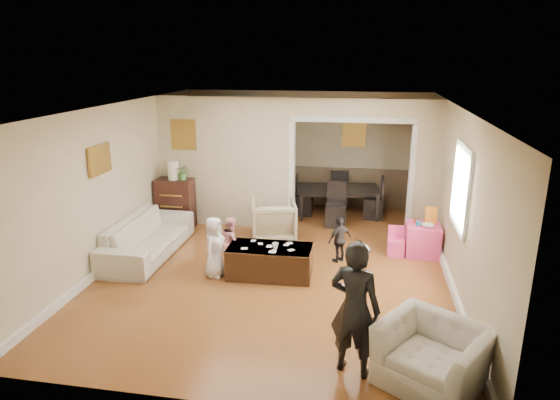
% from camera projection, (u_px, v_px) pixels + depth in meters
% --- Properties ---
extents(floor, '(7.00, 7.00, 0.00)m').
position_uv_depth(floor, '(278.00, 263.00, 8.20)').
color(floor, '#995327').
rests_on(floor, ground).
extents(partition_left, '(2.75, 0.18, 2.60)m').
position_uv_depth(partition_left, '(226.00, 162.00, 9.76)').
color(partition_left, beige).
rests_on(partition_left, ground).
extents(partition_right, '(0.55, 0.18, 2.60)m').
position_uv_depth(partition_right, '(425.00, 170.00, 9.12)').
color(partition_right, beige).
rests_on(partition_right, ground).
extents(partition_header, '(2.22, 0.18, 0.35)m').
position_uv_depth(partition_header, '(353.00, 108.00, 9.03)').
color(partition_header, beige).
rests_on(partition_header, partition_right).
extents(window_pane, '(0.03, 0.95, 1.10)m').
position_uv_depth(window_pane, '(462.00, 188.00, 6.93)').
color(window_pane, white).
rests_on(window_pane, ground).
extents(framed_art_partition, '(0.45, 0.03, 0.55)m').
position_uv_depth(framed_art_partition, '(184.00, 135.00, 9.64)').
color(framed_art_partition, brown).
rests_on(framed_art_partition, partition_left).
extents(framed_art_sofa_wall, '(0.03, 0.55, 0.40)m').
position_uv_depth(framed_art_sofa_wall, '(99.00, 160.00, 7.57)').
color(framed_art_sofa_wall, brown).
extents(framed_art_alcove, '(0.45, 0.03, 0.55)m').
position_uv_depth(framed_art_alcove, '(354.00, 133.00, 10.78)').
color(framed_art_alcove, brown).
extents(sofa, '(0.90, 2.27, 0.66)m').
position_uv_depth(sofa, '(148.00, 237.00, 8.47)').
color(sofa, beige).
rests_on(sofa, ground).
extents(armchair_back, '(0.99, 1.00, 0.76)m').
position_uv_depth(armchair_back, '(274.00, 221.00, 9.14)').
color(armchair_back, tan).
rests_on(armchair_back, ground).
extents(armchair_front, '(1.36, 1.32, 0.67)m').
position_uv_depth(armchair_front, '(433.00, 355.00, 5.11)').
color(armchair_front, beige).
rests_on(armchair_front, ground).
extents(dresser, '(0.73, 0.41, 1.01)m').
position_uv_depth(dresser, '(176.00, 204.00, 9.77)').
color(dresser, black).
rests_on(dresser, ground).
extents(table_lamp, '(0.22, 0.22, 0.36)m').
position_uv_depth(table_lamp, '(173.00, 170.00, 9.58)').
color(table_lamp, '#F0E3C3').
rests_on(table_lamp, dresser).
extents(potted_plant, '(0.28, 0.25, 0.32)m').
position_uv_depth(potted_plant, '(183.00, 172.00, 9.55)').
color(potted_plant, '#4E8039').
rests_on(potted_plant, dresser).
extents(coffee_table, '(1.33, 0.70, 0.49)m').
position_uv_depth(coffee_table, '(270.00, 261.00, 7.67)').
color(coffee_table, '#372011').
rests_on(coffee_table, ground).
extents(coffee_cup, '(0.10, 0.10, 0.09)m').
position_uv_depth(coffee_cup, '(275.00, 246.00, 7.52)').
color(coffee_cup, white).
rests_on(coffee_cup, coffee_table).
extents(play_table, '(0.57, 0.57, 0.55)m').
position_uv_depth(play_table, '(422.00, 240.00, 8.49)').
color(play_table, '#E63C80').
rests_on(play_table, ground).
extents(cereal_box, '(0.20, 0.07, 0.30)m').
position_uv_depth(cereal_box, '(431.00, 215.00, 8.45)').
color(cereal_box, gold).
rests_on(cereal_box, play_table).
extents(cyan_cup, '(0.08, 0.08, 0.08)m').
position_uv_depth(cyan_cup, '(418.00, 223.00, 8.37)').
color(cyan_cup, teal).
rests_on(cyan_cup, play_table).
extents(toy_block, '(0.10, 0.08, 0.05)m').
position_uv_depth(toy_block, '(416.00, 221.00, 8.54)').
color(toy_block, red).
rests_on(toy_block, play_table).
extents(play_bowl, '(0.22, 0.22, 0.05)m').
position_uv_depth(play_bowl, '(428.00, 226.00, 8.29)').
color(play_bowl, white).
rests_on(play_bowl, play_table).
extents(dining_table, '(1.87, 1.22, 0.62)m').
position_uv_depth(dining_table, '(338.00, 202.00, 10.53)').
color(dining_table, black).
rests_on(dining_table, ground).
extents(adult_person, '(0.66, 0.54, 1.55)m').
position_uv_depth(adult_person, '(355.00, 308.00, 5.18)').
color(adult_person, black).
rests_on(adult_person, ground).
extents(child_kneel_a, '(0.37, 0.51, 0.97)m').
position_uv_depth(child_kneel_a, '(214.00, 247.00, 7.60)').
color(child_kneel_a, white).
rests_on(child_kneel_a, ground).
extents(child_kneel_b, '(0.44, 0.49, 0.83)m').
position_uv_depth(child_kneel_b, '(232.00, 241.00, 8.02)').
color(child_kneel_b, pink).
rests_on(child_kneel_b, ground).
extents(child_toddler, '(0.47, 0.45, 0.79)m').
position_uv_depth(child_toddler, '(340.00, 240.00, 8.16)').
color(child_toddler, black).
rests_on(child_toddler, ground).
extents(craft_papers, '(0.84, 0.51, 0.00)m').
position_uv_depth(craft_papers, '(271.00, 247.00, 7.60)').
color(craft_papers, white).
rests_on(craft_papers, coffee_table).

